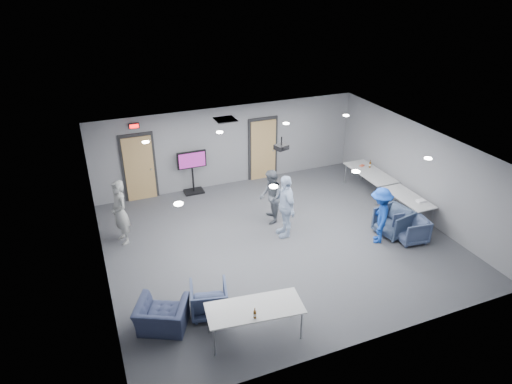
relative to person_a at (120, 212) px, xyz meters
name	(u,v)px	position (x,y,z in m)	size (l,w,h in m)	color
floor	(278,241)	(3.90, -1.60, -0.90)	(9.00, 9.00, 0.00)	#383A40
ceiling	(281,149)	(3.90, -1.60, 1.80)	(9.00, 9.00, 0.00)	white
wall_back	(229,146)	(3.90, 2.40, 0.45)	(9.00, 0.02, 2.70)	slate
wall_front	(369,290)	(3.90, -5.60, 0.45)	(9.00, 0.02, 2.70)	slate
wall_left	(99,232)	(-0.60, -1.60, 0.45)	(0.02, 8.00, 2.70)	slate
wall_right	(419,171)	(8.40, -1.60, 0.45)	(0.02, 8.00, 2.70)	slate
door_left	(139,168)	(0.90, 2.35, 0.17)	(1.06, 0.17, 2.24)	black
door_right	(263,149)	(5.10, 2.35, 0.17)	(1.06, 0.17, 2.24)	black
exit_sign	(134,126)	(0.90, 2.33, 1.55)	(0.32, 0.08, 0.16)	black
hvac_diffuser	(225,119)	(3.40, 1.20, 1.79)	(0.60, 0.60, 0.03)	black
downlights	(281,150)	(3.90, -1.60, 1.79)	(6.18, 3.78, 0.02)	white
person_a	(120,212)	(0.00, 0.00, 0.00)	(0.66, 0.43, 1.80)	#939693
person_b	(271,197)	(4.13, -0.51, -0.10)	(0.78, 0.61, 1.61)	#525962
person_c	(285,206)	(4.21, -1.32, 0.00)	(1.06, 0.44, 1.81)	silver
person_d	(380,216)	(6.41, -2.57, -0.11)	(1.02, 0.59, 1.59)	#183FA0
chair_right_b	(393,222)	(7.01, -2.43, -0.51)	(0.83, 0.86, 0.78)	#36445D
chair_right_c	(411,229)	(7.25, -2.90, -0.55)	(0.75, 0.77, 0.70)	#3D4A6A
chair_front_a	(209,299)	(1.34, -3.60, -0.54)	(0.77, 0.80, 0.73)	#3C4768
chair_front_b	(162,316)	(0.30, -3.70, -0.57)	(1.01, 0.88, 0.65)	#313956
table_right_a	(370,173)	(7.90, 0.01, -0.21)	(0.82, 1.97, 0.73)	#A3A6A8
table_right_b	(408,198)	(7.90, -1.89, -0.22)	(0.69, 1.67, 0.73)	#A3A6A8
table_front_left	(255,309)	(1.99, -4.60, -0.21)	(2.01, 1.04, 0.73)	#A3A6A8
bottle_front	(255,314)	(1.89, -4.87, -0.08)	(0.06, 0.06, 0.24)	#58340F
bottle_right	(370,165)	(8.08, 0.31, -0.07)	(0.07, 0.07, 0.27)	#58340F
snack_box	(362,166)	(7.92, 0.51, -0.15)	(0.16, 0.10, 0.03)	#BE492F
wrapper	(421,201)	(8.03, -2.26, -0.14)	(0.23, 0.16, 0.05)	white
tv_stand	(192,170)	(2.54, 2.15, -0.08)	(0.95, 0.45, 1.45)	black
projector	(281,147)	(4.31, -0.78, 1.51)	(0.39, 0.36, 0.36)	black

